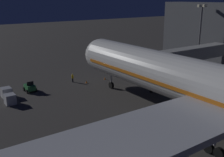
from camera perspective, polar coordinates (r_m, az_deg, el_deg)
name	(u,v)px	position (r m, az deg, el deg)	size (l,w,h in m)	color
ground_plane	(183,121)	(40.50, 14.38, -8.34)	(320.00, 320.00, 0.00)	#383533
jet_bridge	(181,56)	(54.36, 13.90, 4.53)	(21.91, 3.40, 7.41)	#9E9E99
apron_floodlight_mast	(200,32)	(68.54, 17.60, 9.16)	(2.90, 0.50, 14.97)	#59595E
baggage_tug_spare	(30,87)	(52.80, -16.49, -1.74)	(1.86, 2.44, 1.95)	#287038
baggage_container_near_belt	(10,99)	(47.64, -20.16, -4.00)	(1.59, 1.78, 1.64)	#B7BABF
baggage_container_spare	(6,92)	(51.16, -20.85, -2.68)	(1.62, 1.85, 1.65)	#B7BABF
ground_crew_by_belt_loader	(73,78)	(56.66, -8.08, 0.19)	(0.40, 0.40, 1.72)	black
traffic_cone_nose_port	(105,78)	(58.05, -1.48, 0.05)	(0.36, 0.36, 0.55)	orange
traffic_cone_nose_starboard	(87,82)	(55.84, -5.24, -0.68)	(0.36, 0.36, 0.55)	orange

